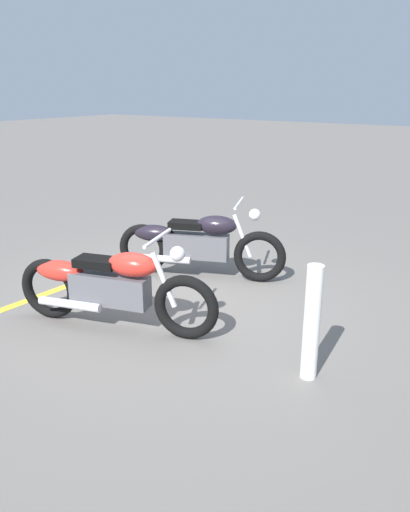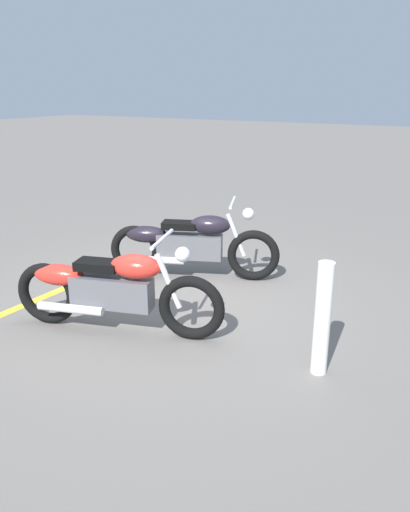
% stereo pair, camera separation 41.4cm
% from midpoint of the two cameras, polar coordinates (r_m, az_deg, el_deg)
% --- Properties ---
extents(ground_plane, '(60.00, 60.00, 0.00)m').
position_cam_midpoint_polar(ground_plane, '(5.96, -1.99, -5.09)').
color(ground_plane, '#66605B').
extents(motorcycle_bright_foreground, '(2.17, 0.84, 1.04)m').
position_cam_midpoint_polar(motorcycle_bright_foreground, '(5.22, -8.58, -3.35)').
color(motorcycle_bright_foreground, black).
rests_on(motorcycle_bright_foreground, ground).
extents(motorcycle_dark_foreground, '(2.12, 0.94, 1.04)m').
position_cam_midpoint_polar(motorcycle_dark_foreground, '(6.56, 0.75, 1.46)').
color(motorcycle_dark_foreground, black).
rests_on(motorcycle_dark_foreground, ground).
extents(bollard_post, '(0.14, 0.14, 1.03)m').
position_cam_midpoint_polar(bollard_post, '(4.40, 14.63, -7.38)').
color(bollard_post, white).
rests_on(bollard_post, ground).
extents(parking_stripe_near, '(0.28, 3.20, 0.01)m').
position_cam_midpoint_polar(parking_stripe_near, '(6.34, -16.35, -4.36)').
color(parking_stripe_near, yellow).
rests_on(parking_stripe_near, ground).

